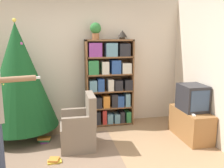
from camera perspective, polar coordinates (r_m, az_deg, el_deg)
The scene contains 12 objects.
wall_back at distance 5.24m, azimuth -9.20°, elevation 4.79°, with size 8.00×0.10×2.60m.
area_rug at distance 4.07m, azimuth -15.13°, elevation -16.65°, with size 2.32×1.98×0.01m.
bookshelf at distance 5.16m, azimuth -0.62°, elevation 0.17°, with size 0.97×0.33×1.78m.
tv_stand at distance 4.86m, azimuth 17.52°, elevation -8.68°, with size 0.43×0.94×0.53m.
television at distance 4.72m, azimuth 17.90°, elevation -2.97°, with size 0.42×0.51×0.47m.
game_remote at distance 4.48m, azimuth 18.09°, elevation -6.69°, with size 0.04×0.12×0.02m.
christmas_tree at distance 4.75m, azimuth -20.60°, elevation 1.72°, with size 1.34×1.34×2.16m.
armchair at distance 4.27m, azimuth -7.35°, elevation -10.24°, with size 0.58×0.57×0.92m.
potted_plant at distance 5.02m, azimuth -3.78°, elevation 12.29°, with size 0.22×0.22×0.33m.
table_lamp at distance 5.13m, azimuth 2.39°, elevation 11.30°, with size 0.20×0.20×0.18m.
book_pile_near_tree at distance 4.69m, azimuth -15.18°, elevation -12.18°, with size 0.24×0.19×0.09m.
book_pile_by_chair at distance 4.01m, azimuth -13.07°, elevation -16.69°, with size 0.21×0.18×0.06m.
Camera 1 is at (-0.28, -3.20, 1.90)m, focal length 40.00 mm.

